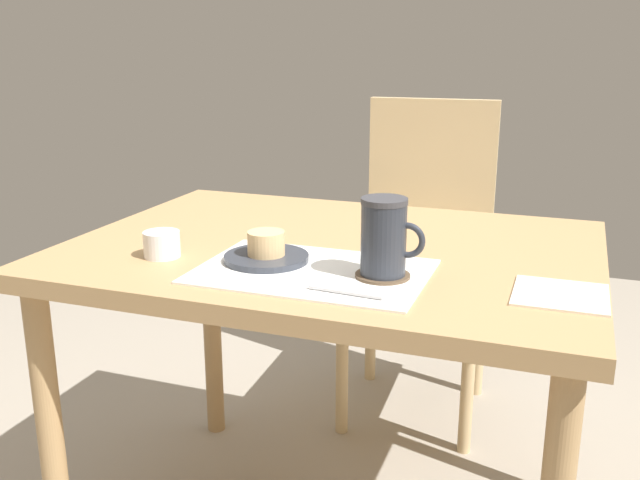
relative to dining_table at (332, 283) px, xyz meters
The scene contains 10 objects.
dining_table is the anchor object (origin of this frame).
wooden_chair 0.72m from the dining_table, 86.43° to the left, with size 0.44×0.44×0.94m.
placemat 0.20m from the dining_table, 82.01° to the right, with size 0.41×0.28×0.00m, color white.
pastry_plate 0.20m from the dining_table, 114.99° to the right, with size 0.16×0.16×0.01m, color #333842.
pastry 0.21m from the dining_table, 114.99° to the right, with size 0.07×0.07×0.04m, color #E5BC7F.
coffee_coaster 0.25m from the dining_table, 48.84° to the right, with size 0.10×0.10×0.01m, color brown.
coffee_mug 0.28m from the dining_table, 48.46° to the right, with size 0.11×0.08×0.14m.
teaspoon 0.32m from the dining_table, 67.00° to the right, with size 0.01×0.01×0.13m, color silver.
paper_napkin 0.48m from the dining_table, 19.47° to the right, with size 0.15×0.15×0.00m, color silver.
sugar_bowl 0.36m from the dining_table, 145.37° to the right, with size 0.07×0.07×0.05m, color white.
Camera 1 is at (0.45, -1.32, 1.11)m, focal length 40.00 mm.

